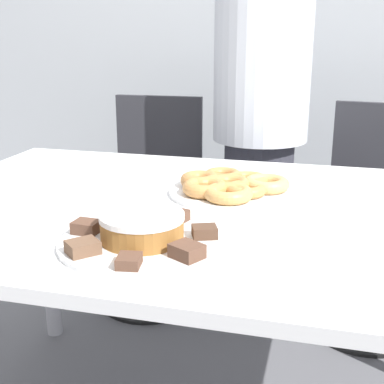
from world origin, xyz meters
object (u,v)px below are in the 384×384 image
Objects in this scene: plate_cake at (143,242)px; frosted_cake at (142,227)px; office_chair_right at (373,225)px; person_standing at (260,130)px; plate_donuts at (230,192)px; office_chair_left at (151,206)px.

plate_cake is 0.03m from frosted_cake.
frosted_cake is at bearing -108.41° from office_chair_right.
office_chair_right is (0.47, -0.04, -0.36)m from person_standing.
office_chair_right is 2.58× the size of plate_cake.
frosted_cake reaches higher than plate_donuts.
plate_cake is at bearing -105.27° from plate_donuts.
plate_donuts is (0.03, -0.80, -0.03)m from person_standing.
office_chair_right is at bearing -4.98° from person_standing.
office_chair_left is 1.00× the size of office_chair_right.
office_chair_left reaches higher than frosted_cake.
person_standing reaches higher than office_chair_left.
frosted_cake is at bearing -93.91° from person_standing.
office_chair_left and office_chair_right have the same top height.
plate_donuts is at bearing -58.43° from office_chair_left.
office_chair_right is at bearing 64.35° from frosted_cake.
person_standing reaches higher than plate_cake.
plate_cake is at bearing 180.00° from frosted_cake.
plate_donuts is 0.42m from frosted_cake.
plate_cake is at bearing -93.91° from person_standing.
plate_cake is at bearing -73.16° from office_chair_left.
office_chair_right is at bearing 64.35° from plate_cake.
person_standing reaches higher than frosted_cake.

